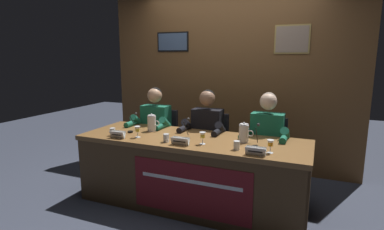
% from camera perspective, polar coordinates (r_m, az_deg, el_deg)
% --- Properties ---
extents(ground_plane, '(12.00, 12.00, 0.00)m').
position_cam_1_polar(ground_plane, '(3.57, 0.00, -15.99)').
color(ground_plane, '#383D4C').
extents(wall_back_panelled, '(3.67, 0.14, 2.60)m').
position_cam_1_polar(wall_back_panelled, '(4.49, 6.82, 6.81)').
color(wall_back_panelled, brown).
rests_on(wall_back_panelled, ground_plane).
extents(conference_table, '(2.47, 0.85, 0.75)m').
position_cam_1_polar(conference_table, '(3.28, -0.66, -8.89)').
color(conference_table, brown).
rests_on(conference_table, ground_plane).
extents(chair_left, '(0.44, 0.44, 0.90)m').
position_cam_1_polar(chair_left, '(4.22, -5.87, -5.42)').
color(chair_left, black).
rests_on(chair_left, ground_plane).
extents(panelist_left, '(0.51, 0.48, 1.23)m').
position_cam_1_polar(panelist_left, '(3.98, -7.32, -2.31)').
color(panelist_left, black).
rests_on(panelist_left, ground_plane).
extents(nameplate_left, '(0.18, 0.06, 0.08)m').
position_cam_1_polar(nameplate_left, '(3.37, -13.77, -3.56)').
color(nameplate_left, white).
rests_on(nameplate_left, conference_table).
extents(juice_glass_left, '(0.06, 0.06, 0.12)m').
position_cam_1_polar(juice_glass_left, '(3.34, -10.17, -2.72)').
color(juice_glass_left, white).
rests_on(juice_glass_left, conference_table).
extents(water_cup_left, '(0.06, 0.06, 0.08)m').
position_cam_1_polar(water_cup_left, '(3.50, -14.63, -3.13)').
color(water_cup_left, silver).
rests_on(water_cup_left, conference_table).
extents(microphone_left, '(0.06, 0.17, 0.22)m').
position_cam_1_polar(microphone_left, '(3.60, -11.14, -1.97)').
color(microphone_left, black).
rests_on(microphone_left, conference_table).
extents(chair_center, '(0.44, 0.44, 0.90)m').
position_cam_1_polar(chair_center, '(3.94, 3.46, -6.57)').
color(chair_center, black).
rests_on(chair_center, ground_plane).
extents(panelist_center, '(0.51, 0.48, 1.23)m').
position_cam_1_polar(panelist_center, '(3.68, 2.48, -3.32)').
color(panelist_center, black).
rests_on(panelist_center, ground_plane).
extents(nameplate_center, '(0.19, 0.06, 0.08)m').
position_cam_1_polar(nameplate_center, '(3.02, -2.29, -4.90)').
color(nameplate_center, white).
rests_on(nameplate_center, conference_table).
extents(juice_glass_center, '(0.06, 0.06, 0.12)m').
position_cam_1_polar(juice_glass_center, '(3.04, 2.00, -3.92)').
color(juice_glass_center, white).
rests_on(juice_glass_center, conference_table).
extents(water_cup_center, '(0.06, 0.06, 0.08)m').
position_cam_1_polar(water_cup_center, '(3.14, -4.87, -4.39)').
color(water_cup_center, silver).
rests_on(water_cup_center, conference_table).
extents(microphone_center, '(0.06, 0.17, 0.22)m').
position_cam_1_polar(microphone_center, '(3.24, -1.31, -3.22)').
color(microphone_center, black).
rests_on(microphone_center, conference_table).
extents(chair_right, '(0.44, 0.44, 0.90)m').
position_cam_1_polar(chair_right, '(3.77, 13.95, -7.66)').
color(chair_right, black).
rests_on(chair_right, ground_plane).
extents(panelist_right, '(0.51, 0.48, 1.23)m').
position_cam_1_polar(panelist_right, '(3.50, 13.64, -4.34)').
color(panelist_right, black).
rests_on(panelist_right, ground_plane).
extents(nameplate_right, '(0.18, 0.06, 0.08)m').
position_cam_1_polar(nameplate_right, '(2.77, 11.82, -6.63)').
color(nameplate_right, white).
rests_on(nameplate_right, conference_table).
extents(juice_glass_right, '(0.06, 0.06, 0.12)m').
position_cam_1_polar(juice_glass_right, '(2.85, 14.47, -5.27)').
color(juice_glass_right, white).
rests_on(juice_glass_right, conference_table).
extents(water_cup_right, '(0.06, 0.06, 0.08)m').
position_cam_1_polar(water_cup_right, '(2.90, 8.36, -5.72)').
color(water_cup_right, silver).
rests_on(water_cup_right, conference_table).
extents(microphone_right, '(0.06, 0.17, 0.22)m').
position_cam_1_polar(microphone_right, '(3.03, 11.93, -4.45)').
color(microphone_right, black).
rests_on(microphone_right, conference_table).
extents(water_pitcher_left_side, '(0.15, 0.10, 0.21)m').
position_cam_1_polar(water_pitcher_left_side, '(3.61, -7.53, -1.52)').
color(water_pitcher_left_side, silver).
rests_on(water_pitcher_left_side, conference_table).
extents(water_pitcher_right_side, '(0.15, 0.10, 0.21)m').
position_cam_1_polar(water_pitcher_right_side, '(3.15, 9.69, -3.36)').
color(water_pitcher_right_side, silver).
rests_on(water_pitcher_right_side, conference_table).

